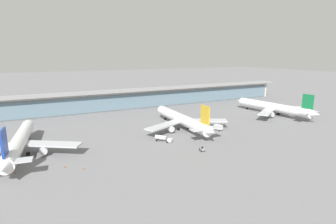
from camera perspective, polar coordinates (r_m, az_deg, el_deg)
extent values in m
plane|color=slate|center=(148.80, 1.80, -3.76)|extent=(1200.00, 1200.00, 0.00)
cylinder|color=white|center=(127.40, -29.47, -5.57)|extent=(12.14, 55.29, 5.80)
cone|color=white|center=(155.88, -27.85, -2.37)|extent=(6.25, 5.84, 5.68)
cone|color=white|center=(99.76, -32.06, -10.19)|extent=(5.92, 6.94, 5.22)
cube|color=black|center=(152.45, -28.04, -2.30)|extent=(4.60, 2.89, 0.70)
cube|color=#B7BABF|center=(121.34, -23.93, -6.36)|extent=(24.49, 18.88, 0.70)
cylinder|color=silver|center=(121.67, -25.28, -7.43)|extent=(3.66, 4.54, 3.20)
cube|color=#193899|center=(102.29, -31.95, -5.61)|extent=(1.51, 7.03, 9.00)
cube|color=#B7BABF|center=(103.35, -31.64, -9.23)|extent=(16.40, 6.23, 0.50)
cylinder|color=black|center=(126.61, -30.89, -8.12)|extent=(1.35, 1.53, 1.40)
cylinder|color=black|center=(125.50, -28.00, -7.97)|extent=(1.35, 1.53, 1.40)
cylinder|color=black|center=(149.58, -28.03, -4.86)|extent=(1.35, 1.53, 1.40)
cylinder|color=white|center=(149.50, 2.84, -1.51)|extent=(7.78, 55.16, 5.80)
cone|color=white|center=(175.76, -1.68, 0.58)|extent=(5.87, 5.42, 5.68)
cone|color=white|center=(124.90, 9.18, -4.15)|extent=(5.45, 6.56, 5.22)
cube|color=black|center=(172.58, -1.25, 0.71)|extent=(4.43, 2.55, 0.70)
cube|color=#B7BABF|center=(140.04, -0.73, -2.87)|extent=(25.44, 15.99, 0.70)
cube|color=#B7BABF|center=(151.68, 7.91, -1.81)|extent=(25.07, 17.40, 0.70)
cylinder|color=silver|center=(141.27, 0.48, -3.58)|extent=(3.35, 4.31, 3.20)
cylinder|color=silver|center=(150.13, 7.05, -2.72)|extent=(3.35, 4.31, 3.20)
cube|color=gold|center=(127.25, 8.02, -0.64)|extent=(0.95, 7.02, 9.00)
cube|color=#B7BABF|center=(128.04, 8.18, -3.57)|extent=(16.14, 4.97, 0.50)
cylinder|color=black|center=(146.72, 2.26, -3.71)|extent=(1.25, 1.44, 1.40)
cylinder|color=black|center=(149.66, 4.45, -3.42)|extent=(1.25, 1.44, 1.40)
cylinder|color=black|center=(169.83, -0.63, -1.49)|extent=(1.25, 1.44, 1.40)
cylinder|color=white|center=(197.59, 21.62, 1.02)|extent=(11.30, 55.29, 5.80)
cone|color=white|center=(215.91, 15.22, 2.34)|extent=(6.18, 5.76, 5.68)
cone|color=white|center=(182.36, 29.13, -0.37)|extent=(5.83, 6.87, 5.22)
cube|color=black|center=(213.57, 15.90, 2.47)|extent=(4.57, 2.82, 0.70)
cube|color=#B7BABF|center=(184.92, 20.59, 0.06)|extent=(24.62, 18.60, 0.70)
cube|color=#B7BABF|center=(205.27, 24.78, 0.85)|extent=(25.66, 14.65, 0.70)
cylinder|color=silver|center=(187.37, 21.23, -0.47)|extent=(3.60, 4.50, 3.20)
cylinder|color=silver|center=(202.84, 24.41, 0.18)|extent=(3.60, 4.50, 3.20)
cube|color=#14703D|center=(183.53, 27.98, 1.99)|extent=(1.40, 7.03, 9.00)
cube|color=#B7BABF|center=(184.17, 28.05, -0.05)|extent=(16.36, 5.98, 0.50)
cylinder|color=black|center=(194.26, 21.67, -0.61)|extent=(1.33, 1.51, 1.40)
cylinder|color=black|center=(199.42, 22.75, -0.39)|extent=(1.33, 1.51, 1.40)
cylinder|color=black|center=(211.71, 16.71, 0.74)|extent=(1.33, 1.51, 1.40)
cube|color=silver|center=(126.47, 0.43, -6.10)|extent=(3.12, 3.06, 1.50)
cylinder|color=silver|center=(128.16, -1.54, -5.52)|extent=(5.15, 5.68, 2.10)
cylinder|color=black|center=(128.03, 0.24, -6.22)|extent=(0.78, 0.88, 0.90)
cylinder|color=black|center=(126.12, -0.17, -6.51)|extent=(0.78, 0.88, 0.90)
cylinder|color=black|center=(130.32, -2.07, -5.89)|extent=(0.78, 0.88, 0.90)
cylinder|color=black|center=(128.44, -2.50, -6.17)|extent=(0.78, 0.88, 0.90)
cube|color=gray|center=(116.81, 7.35, -7.93)|extent=(2.06, 3.05, 0.90)
cube|color=black|center=(116.28, 7.42, -7.61)|extent=(0.83, 0.83, 0.70)
cylinder|color=black|center=(117.56, 6.84, -8.02)|extent=(0.46, 0.94, 0.90)
cylinder|color=black|center=(118.07, 7.49, -7.95)|extent=(0.46, 0.94, 0.90)
cylinder|color=black|center=(115.86, 7.20, -8.34)|extent=(0.46, 0.94, 0.90)
cylinder|color=black|center=(116.38, 7.86, -8.26)|extent=(0.46, 0.94, 0.90)
cube|color=#234C9E|center=(151.48, 9.56, -3.16)|extent=(2.72, 2.38, 1.50)
cube|color=black|center=(151.86, 9.33, -3.00)|extent=(2.02, 0.70, 0.70)
cube|color=silver|center=(148.99, 10.83, -3.22)|extent=(3.51, 5.06, 2.50)
cylinder|color=black|center=(150.40, 9.55, -3.57)|extent=(0.52, 0.94, 0.90)
cylinder|color=black|center=(152.04, 10.03, -3.42)|extent=(0.52, 0.94, 0.90)
cylinder|color=black|center=(147.70, 11.04, -3.92)|extent=(0.52, 0.94, 0.90)
cylinder|color=black|center=(149.37, 11.51, -3.76)|extent=(0.52, 0.94, 0.90)
cube|color=beige|center=(208.05, -7.26, 2.73)|extent=(276.48, 8.00, 14.00)
cube|color=slate|center=(204.18, -6.84, 2.36)|extent=(270.95, 0.50, 11.20)
cube|color=gray|center=(205.08, -7.12, 4.75)|extent=(282.01, 12.80, 1.20)
cone|color=orange|center=(103.61, -17.78, -11.46)|extent=(0.44, 0.44, 0.70)
cube|color=black|center=(103.74, -17.77, -11.63)|extent=(0.62, 0.62, 0.04)
cone|color=orange|center=(109.75, -30.25, -11.24)|extent=(0.44, 0.44, 0.70)
cube|color=black|center=(109.87, -30.23, -11.40)|extent=(0.62, 0.62, 0.04)
cone|color=orange|center=(107.26, -21.29, -10.90)|extent=(0.44, 0.44, 0.70)
cube|color=black|center=(107.39, -21.28, -11.06)|extent=(0.62, 0.62, 0.04)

